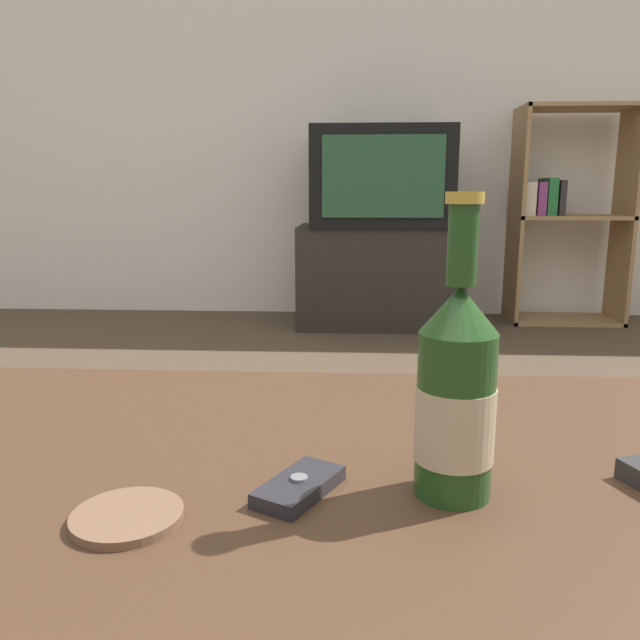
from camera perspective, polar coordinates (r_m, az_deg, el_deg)
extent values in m
cube|color=silver|center=(3.63, 0.90, 21.38)|extent=(8.00, 0.05, 2.60)
cube|color=#422B1C|center=(0.64, -10.61, -15.73)|extent=(1.17, 0.74, 0.04)
cylinder|color=#382417|center=(1.07, 24.86, -17.59)|extent=(0.07, 0.07, 0.38)
cube|color=#28231E|center=(3.29, 5.40, 4.09)|extent=(0.83, 0.50, 0.51)
cube|color=black|center=(3.26, 5.57, 12.82)|extent=(0.69, 0.54, 0.48)
cube|color=#234C2D|center=(2.98, 5.79, 12.92)|extent=(0.57, 0.01, 0.38)
cube|color=#99754C|center=(3.47, 17.46, 8.98)|extent=(0.02, 0.30, 1.11)
cube|color=#99754C|center=(3.65, 26.05, 8.45)|extent=(0.02, 0.30, 1.11)
cube|color=#99754C|center=(3.61, 21.20, 0.05)|extent=(0.58, 0.30, 0.02)
cube|color=#99754C|center=(3.55, 21.86, 8.73)|extent=(0.58, 0.30, 0.02)
cube|color=#99754C|center=(3.57, 22.56, 17.52)|extent=(0.58, 0.30, 0.02)
cube|color=beige|center=(3.48, 18.31, 10.49)|extent=(0.05, 0.21, 0.17)
cube|color=#7F3875|center=(3.49, 19.24, 10.43)|extent=(0.04, 0.21, 0.17)
cube|color=#236B38|center=(3.51, 20.07, 10.55)|extent=(0.05, 0.21, 0.19)
cube|color=#2D2828|center=(3.52, 20.85, 10.40)|extent=(0.03, 0.21, 0.18)
cylinder|color=#1E4219|center=(0.58, 12.22, -8.50)|extent=(0.07, 0.07, 0.15)
cylinder|color=tan|center=(0.58, 12.19, -9.21)|extent=(0.07, 0.07, 0.07)
cone|color=#1E4219|center=(0.56, 12.65, 0.96)|extent=(0.07, 0.07, 0.04)
cylinder|color=#1E4219|center=(0.55, 12.92, 6.69)|extent=(0.03, 0.03, 0.07)
cylinder|color=#B79333|center=(0.55, 13.11, 10.84)|extent=(0.03, 0.03, 0.01)
cube|color=#232328|center=(0.60, -1.91, -14.97)|extent=(0.09, 0.11, 0.01)
cylinder|color=slate|center=(0.59, -1.92, -14.24)|extent=(0.02, 0.02, 0.00)
cylinder|color=brown|center=(0.58, -17.21, -16.80)|extent=(0.09, 0.09, 0.01)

